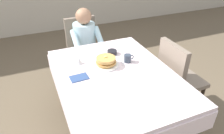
# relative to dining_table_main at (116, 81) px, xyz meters

# --- Properties ---
(ground_plane) EXTENTS (14.00, 14.00, 0.00)m
(ground_plane) POSITION_rel_dining_table_main_xyz_m (0.00, 0.00, -0.65)
(ground_plane) COLOR brown
(dining_table_main) EXTENTS (1.12, 1.52, 0.74)m
(dining_table_main) POSITION_rel_dining_table_main_xyz_m (0.00, 0.00, 0.00)
(dining_table_main) COLOR silver
(dining_table_main) RESTS_ON ground
(chair_diner) EXTENTS (0.44, 0.45, 0.93)m
(chair_diner) POSITION_rel_dining_table_main_xyz_m (-0.01, 1.17, -0.12)
(chair_diner) COLOR #7A6B5B
(chair_diner) RESTS_ON ground
(diner_person) EXTENTS (0.40, 0.43, 1.12)m
(diner_person) POSITION_rel_dining_table_main_xyz_m (-0.01, 1.01, 0.02)
(diner_person) COLOR silver
(diner_person) RESTS_ON ground
(chair_right_side) EXTENTS (0.45, 0.44, 0.93)m
(chair_right_side) POSITION_rel_dining_table_main_xyz_m (0.77, 0.00, -0.12)
(chair_right_side) COLOR #7A6B5B
(chair_right_side) RESTS_ON ground
(plate_breakfast) EXTENTS (0.28, 0.28, 0.02)m
(plate_breakfast) POSITION_rel_dining_table_main_xyz_m (-0.04, 0.19, 0.10)
(plate_breakfast) COLOR white
(plate_breakfast) RESTS_ON dining_table_main
(breakfast_stack) EXTENTS (0.21, 0.21, 0.09)m
(breakfast_stack) POSITION_rel_dining_table_main_xyz_m (-0.04, 0.19, 0.15)
(breakfast_stack) COLOR tan
(breakfast_stack) RESTS_ON plate_breakfast
(cup_coffee) EXTENTS (0.11, 0.08, 0.08)m
(cup_coffee) POSITION_rel_dining_table_main_xyz_m (0.21, 0.17, 0.13)
(cup_coffee) COLOR #333D4C
(cup_coffee) RESTS_ON dining_table_main
(bowl_butter) EXTENTS (0.11, 0.11, 0.04)m
(bowl_butter) POSITION_rel_dining_table_main_xyz_m (0.12, 0.40, 0.11)
(bowl_butter) COLOR black
(bowl_butter) RESTS_ON dining_table_main
(syrup_pitcher) EXTENTS (0.08, 0.08, 0.07)m
(syrup_pitcher) POSITION_rel_dining_table_main_xyz_m (-0.28, 0.33, 0.13)
(syrup_pitcher) COLOR silver
(syrup_pitcher) RESTS_ON dining_table_main
(fork_left_of_plate) EXTENTS (0.03, 0.18, 0.00)m
(fork_left_of_plate) POSITION_rel_dining_table_main_xyz_m (-0.23, 0.17, 0.09)
(fork_left_of_plate) COLOR silver
(fork_left_of_plate) RESTS_ON dining_table_main
(knife_right_of_plate) EXTENTS (0.04, 0.20, 0.00)m
(knife_right_of_plate) POSITION_rel_dining_table_main_xyz_m (0.15, 0.17, 0.09)
(knife_right_of_plate) COLOR silver
(knife_right_of_plate) RESTS_ON dining_table_main
(spoon_near_edge) EXTENTS (0.15, 0.05, 0.00)m
(spoon_near_edge) POSITION_rel_dining_table_main_xyz_m (0.01, -0.11, 0.09)
(spoon_near_edge) COLOR silver
(spoon_near_edge) RESTS_ON dining_table_main
(napkin_folded) EXTENTS (0.18, 0.13, 0.01)m
(napkin_folded) POSITION_rel_dining_table_main_xyz_m (-0.35, 0.07, 0.09)
(napkin_folded) COLOR #334C7F
(napkin_folded) RESTS_ON dining_table_main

